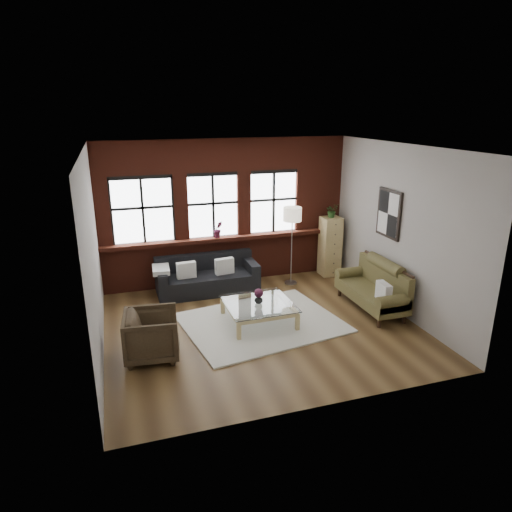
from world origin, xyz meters
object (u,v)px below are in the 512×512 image
object	(u,v)px
dark_sofa	(207,275)
armchair	(152,335)
vintage_settee	(371,286)
floor_lamp	(292,243)
vase	(259,299)
drawer_chest	(330,246)
coffee_table	(259,313)

from	to	relation	value
dark_sofa	armchair	xyz separation A→B (m)	(-1.40, -2.41, -0.00)
vintage_settee	floor_lamp	distance (m)	2.07
vintage_settee	vase	distance (m)	2.30
dark_sofa	floor_lamp	size ratio (longest dim) A/B	1.13
drawer_chest	armchair	bearing A→B (deg)	-149.39
vintage_settee	drawer_chest	world-z (taller)	drawer_chest
coffee_table	vase	distance (m)	0.28
armchair	drawer_chest	size ratio (longest dim) A/B	0.61
vase	dark_sofa	bearing A→B (deg)	108.45
floor_lamp	vintage_settee	bearing A→B (deg)	-60.79
dark_sofa	vintage_settee	distance (m)	3.43
vintage_settee	armchair	bearing A→B (deg)	-172.49
armchair	vase	world-z (taller)	armchair
coffee_table	floor_lamp	distance (m)	2.26
coffee_table	vase	size ratio (longest dim) A/B	7.36
vase	drawer_chest	distance (m)	3.10
drawer_chest	vase	bearing A→B (deg)	-140.93
coffee_table	vintage_settee	bearing A→B (deg)	-2.06
vase	floor_lamp	bearing A→B (deg)	51.91
armchair	floor_lamp	bearing A→B (deg)	-48.55
armchair	vase	distance (m)	2.09
vintage_settee	coffee_table	size ratio (longest dim) A/B	1.47
dark_sofa	vintage_settee	world-z (taller)	vintage_settee
armchair	drawer_chest	world-z (taller)	drawer_chest
armchair	coffee_table	distance (m)	2.10
armchair	floor_lamp	world-z (taller)	floor_lamp
vase	floor_lamp	world-z (taller)	floor_lamp
vintage_settee	drawer_chest	size ratio (longest dim) A/B	1.27
armchair	coffee_table	size ratio (longest dim) A/B	0.70
vintage_settee	coffee_table	world-z (taller)	vintage_settee
armchair	dark_sofa	bearing A→B (deg)	-23.82
dark_sofa	armchair	size ratio (longest dim) A/B	2.54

